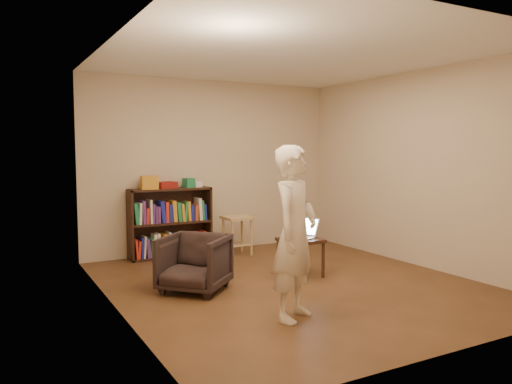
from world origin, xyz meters
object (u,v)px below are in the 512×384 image
laptop (301,233)px  person (295,233)px  side_table (300,245)px  bookshelf (170,227)px  armchair (194,263)px  stool (237,224)px

laptop → person: bearing=-60.3°
person → laptop: bearing=21.5°
laptop → side_table: bearing=-66.3°
bookshelf → person: 3.13m
bookshelf → armchair: 1.87m
bookshelf → stool: bookshelf is taller
side_table → person: 1.60m
stool → armchair: armchair is taller
bookshelf → person: bearing=-87.5°
armchair → side_table: armchair is taller
stool → side_table: (0.12, -1.50, -0.07)m
armchair → side_table: (1.39, -0.02, 0.08)m
stool → person: size_ratio=0.36×
laptop → person: person is taller
side_table → person: size_ratio=0.29×
bookshelf → armchair: size_ratio=1.74×
side_table → laptop: 0.15m
armchair → person: (0.49, -1.27, 0.49)m
person → bookshelf: bearing=59.9°
side_table → laptop: bearing=48.0°
armchair → laptop: size_ratio=1.49×
bookshelf → laptop: size_ratio=2.59×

